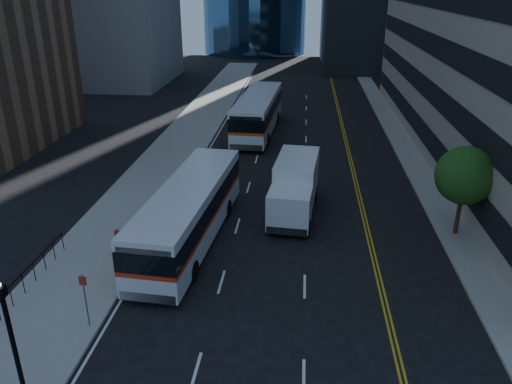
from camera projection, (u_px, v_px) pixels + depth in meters
The scene contains 8 objects.
ground at pixel (293, 311), 21.89m from camera, with size 160.00×160.00×0.00m, color black.
sidewalk_west at pixel (186, 138), 45.69m from camera, with size 5.00×90.00×0.15m, color gray.
sidewalk_east at pixel (403, 144), 43.99m from camera, with size 2.00×90.00×0.15m, color gray.
street_tree at pixel (465, 176), 27.02m from camera, with size 3.20×3.20×5.10m.
lamp_post at pixel (12, 338), 16.12m from camera, with size 0.28×0.28×4.56m.
bus_front at pixel (190, 211), 27.11m from camera, with size 3.84×13.03×3.31m.
bus_rear at pixel (258, 112), 47.00m from camera, with size 3.76×13.91×3.55m.
box_truck at pixel (295, 187), 30.46m from camera, with size 3.04×7.20×3.35m.
Camera 1 is at (0.10, -18.17, 13.39)m, focal length 35.00 mm.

